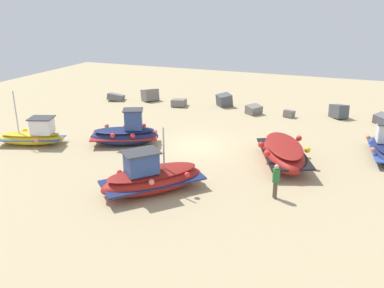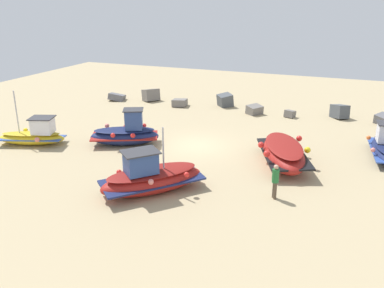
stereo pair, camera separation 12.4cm
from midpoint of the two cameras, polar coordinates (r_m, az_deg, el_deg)
ground_plane at (r=25.87m, az=0.60°, el=-0.24°), size 55.24×55.24×0.00m
fishing_boat_1 at (r=27.82m, az=-21.05°, el=1.13°), size 4.48×2.88×3.52m
fishing_boat_2 at (r=23.33m, az=12.73°, el=-1.23°), size 3.94×5.64×1.37m
fishing_boat_3 at (r=26.23m, az=-9.06°, el=1.42°), size 4.61×3.39×2.30m
fishing_boat_4 at (r=19.66m, az=-5.53°, el=-4.69°), size 4.74×5.00×3.21m
person_walking at (r=19.24m, az=11.69°, el=-4.82°), size 0.32×0.32×1.68m
breakwater_rocks at (r=34.66m, az=4.92°, el=5.59°), size 23.84×3.12×1.33m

